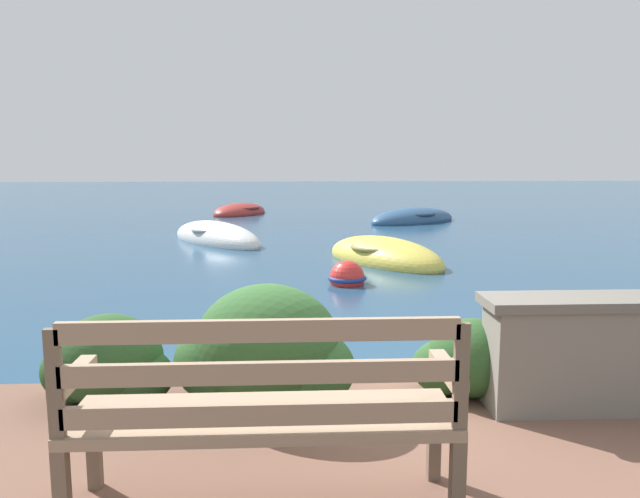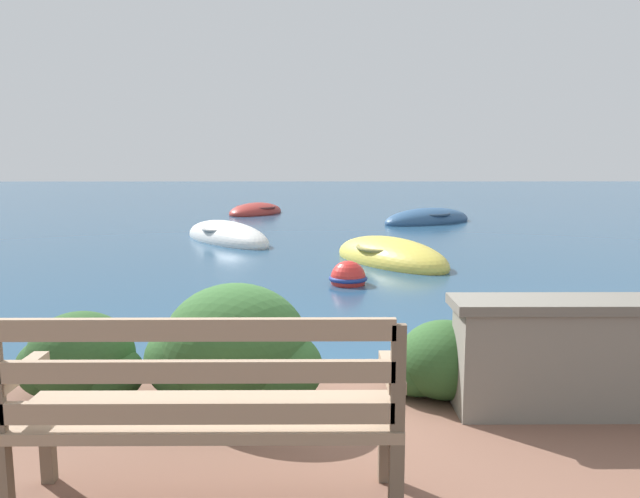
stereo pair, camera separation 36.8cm
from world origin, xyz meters
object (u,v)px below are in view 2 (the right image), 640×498
Objects in this scene: park_bench at (205,408)px; rowboat_nearest at (390,258)px; rowboat_far at (428,220)px; rowboat_mid at (227,238)px; rowboat_outer at (256,212)px; mooring_buoy at (348,278)px.

rowboat_nearest is (1.75, 7.85, -0.64)m from park_bench.
park_bench reaches higher than rowboat_far.
rowboat_mid is at bearing -177.56° from rowboat_far.
rowboat_mid is 1.21× the size of rowboat_outer.
rowboat_far is (4.91, 3.67, -0.00)m from rowboat_mid.
rowboat_outer is (-3.13, 8.91, -0.01)m from rowboat_nearest.
rowboat_mid is 5.07m from mooring_buoy.
rowboat_nearest is at bearing -165.28° from rowboat_mid.
rowboat_far is (3.51, 14.17, -0.65)m from park_bench.
rowboat_far is at bearing -88.47° from rowboat_mid.
rowboat_nearest reaches higher than rowboat_far.
rowboat_far is at bearing 90.02° from rowboat_outer.
rowboat_nearest reaches higher than mooring_buoy.
park_bench reaches higher than rowboat_nearest.
park_bench is at bearing 152.39° from rowboat_mid.
rowboat_mid is at bearing 27.83° from rowboat_outer.
mooring_buoy is (-2.57, -8.17, 0.03)m from rowboat_far.
rowboat_outer is 4.70× the size of mooring_buoy.
rowboat_nearest is at bearing 47.35° from rowboat_outer.
rowboat_mid is at bearing 93.26° from park_bench.
park_bench is at bearing -98.85° from mooring_buoy.
rowboat_mid reaches higher than rowboat_outer.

